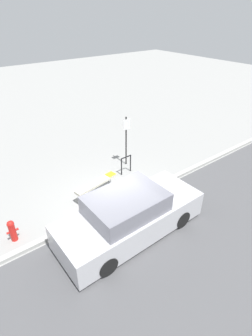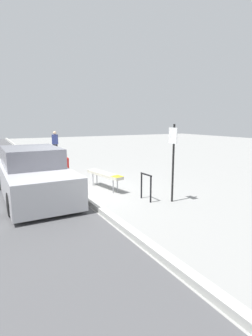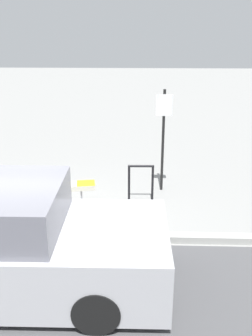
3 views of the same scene
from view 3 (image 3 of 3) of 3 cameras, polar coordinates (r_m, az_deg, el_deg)
name	(u,v)px [view 3 (image 3 of 3)]	position (r m, az deg, el deg)	size (l,w,h in m)	color
ground_plane	(40,238)	(6.94, -13.02, -10.39)	(60.00, 60.00, 0.00)	gray
curb	(39,235)	(6.91, -13.06, -9.92)	(60.00, 0.20, 0.13)	#A8A8A3
bench	(49,188)	(7.63, -11.67, -3.00)	(1.88, 0.62, 0.58)	#99999E
bike_rack	(141,179)	(7.93, 2.28, -1.73)	(0.55, 0.06, 0.83)	black
sign_post	(163,132)	(8.24, 5.70, 5.54)	(0.36, 0.08, 2.30)	black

